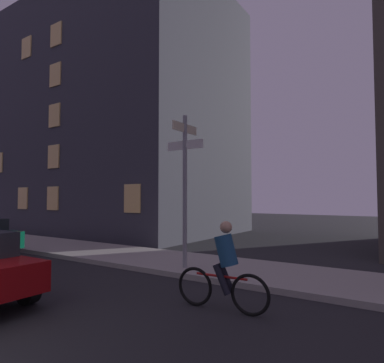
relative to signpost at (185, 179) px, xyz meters
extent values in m
cube|color=#9E9991|center=(-0.06, 0.76, -2.48)|extent=(40.00, 2.81, 0.14)
cylinder|color=gray|center=(0.00, 0.00, -0.32)|extent=(0.12, 0.12, 4.17)
cube|color=beige|center=(0.00, 0.00, 1.41)|extent=(0.03, 1.13, 0.24)
cube|color=white|center=(0.00, 0.00, 0.94)|extent=(1.18, 0.03, 0.24)
cylinder|color=black|center=(-0.98, -3.88, -2.23)|extent=(0.64, 0.23, 0.64)
cylinder|color=black|center=(-6.36, -1.31, -2.23)|extent=(0.65, 0.27, 0.64)
torus|color=black|center=(1.75, -2.18, -2.19)|extent=(0.72, 0.10, 0.72)
torus|color=black|center=(2.85, -2.12, -2.19)|extent=(0.72, 0.10, 0.72)
cylinder|color=red|center=(2.30, -2.15, -1.94)|extent=(1.00, 0.10, 0.04)
cylinder|color=navy|center=(2.40, -2.14, -1.47)|extent=(0.47, 0.34, 0.61)
sphere|color=tan|center=(2.40, -2.14, -1.05)|extent=(0.22, 0.22, 0.22)
cylinder|color=black|center=(2.35, -2.24, -1.97)|extent=(0.35, 0.14, 0.55)
cylinder|color=black|center=(2.34, -2.06, -1.97)|extent=(0.35, 0.14, 0.55)
cube|color=#383842|center=(-10.09, 7.32, 4.29)|extent=(13.80, 9.14, 13.67)
cube|color=#F2C672|center=(-12.85, 2.72, -0.55)|extent=(0.90, 0.06, 1.20)
cube|color=#F2C672|center=(-10.09, 2.72, -0.55)|extent=(0.90, 0.06, 1.20)
cube|color=#F2C672|center=(-4.57, 2.72, -0.55)|extent=(0.90, 0.06, 1.20)
cube|color=#F2C672|center=(-10.09, 2.72, 1.58)|extent=(0.90, 0.06, 1.20)
cube|color=#F2C672|center=(-10.09, 2.72, 3.72)|extent=(0.90, 0.06, 1.20)
cube|color=#F2C672|center=(-10.09, 2.72, 5.85)|extent=(0.90, 0.06, 1.20)
cube|color=#F2C672|center=(-12.85, 2.72, 7.99)|extent=(0.90, 0.06, 1.20)
cube|color=#F2C672|center=(-10.09, 2.72, 7.99)|extent=(0.90, 0.06, 1.20)
camera|label=1|loc=(5.24, -7.54, -0.51)|focal=31.28mm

